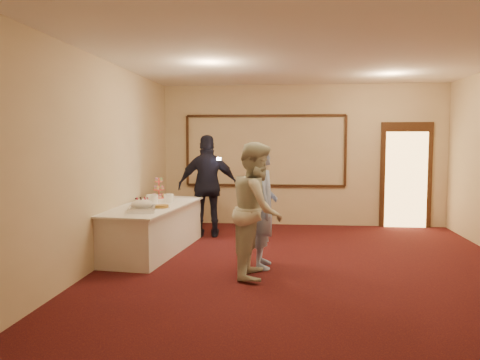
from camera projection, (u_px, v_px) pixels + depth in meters
name	position (u px, v px, depth m)	size (l,w,h in m)	color
floor	(309.00, 268.00, 6.66)	(7.00, 7.00, 0.00)	black
room_walls	(310.00, 126.00, 6.49)	(6.04, 7.04, 3.02)	beige
wall_molding	(265.00, 151.00, 10.05)	(3.45, 0.04, 1.55)	black
doorway	(406.00, 176.00, 9.77)	(1.05, 0.07, 2.20)	black
buffet_table	(153.00, 228.00, 7.65)	(1.27, 2.68, 0.77)	white
pavlova_tray	(142.00, 206.00, 6.91)	(0.48, 0.56, 0.19)	#B8BCC0
cupcake_stand	(159.00, 190.00, 8.56)	(0.27, 0.27, 0.40)	#F14E47
plate_stack_a	(152.00, 200.00, 7.62)	(0.20, 0.20, 0.17)	white
plate_stack_b	(169.00, 198.00, 7.94)	(0.17, 0.17, 0.14)	white
tart	(161.00, 207.00, 7.22)	(0.26, 0.26, 0.05)	white
man	(263.00, 206.00, 6.67)	(0.64, 0.42, 1.76)	#93ACE9
woman	(257.00, 210.00, 6.23)	(0.87, 0.68, 1.80)	beige
guest	(208.00, 186.00, 8.81)	(1.13, 0.47, 1.93)	black
camera_flash	(219.00, 159.00, 8.46)	(0.07, 0.04, 0.05)	white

